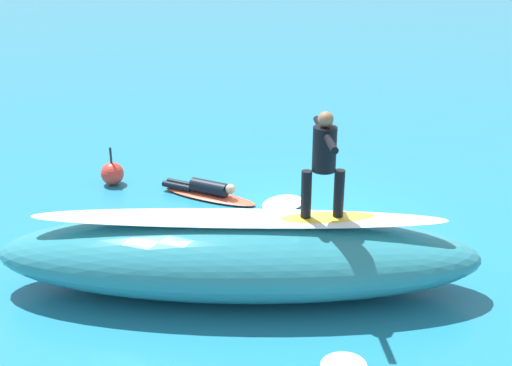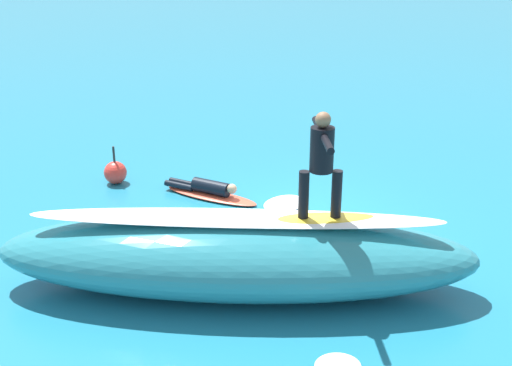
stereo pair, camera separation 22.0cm
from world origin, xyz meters
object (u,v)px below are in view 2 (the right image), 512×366
surfer_paddling (206,187)px  surfboard_riding (319,219)px  surfboard_paddling (211,195)px  surfer_riding (322,157)px  buoy_marker (115,172)px

surfer_paddling → surfboard_riding: bearing=-34.0°
surfboard_paddling → surfer_paddling: bearing=-180.0°
surfer_riding → surfer_paddling: surfer_riding is taller
surfer_riding → buoy_marker: surfer_riding is taller
surfer_paddling → buoy_marker: 2.26m
buoy_marker → surfboard_riding: bearing=149.2°
surfboard_paddling → buoy_marker: bearing=-172.1°
surfboard_riding → surfer_riding: (0.00, 0.00, 1.01)m
surfer_riding → surfboard_paddling: surfer_riding is taller
surfboard_paddling → surfer_paddling: surfer_paddling is taller
surfboard_riding → surfboard_paddling: surfboard_riding is taller
surfer_riding → surfer_paddling: (3.16, -3.13, -2.05)m
surfboard_paddling → surfboard_riding: bearing=-35.0°
surfboard_riding → surfer_riding: bearing=0.0°
surfboard_riding → surfer_riding: surfer_riding is taller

